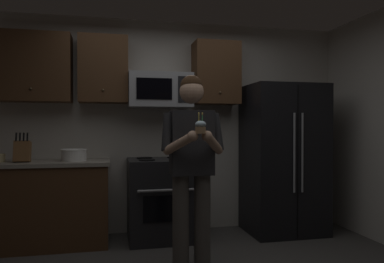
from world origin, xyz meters
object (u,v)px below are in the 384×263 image
at_px(person, 192,160).
at_px(cupcake, 201,127).
at_px(microwave, 160,91).
at_px(bowl_large_white, 74,155).
at_px(oven_range, 161,199).
at_px(refrigerator, 283,159).
at_px(knife_block, 22,151).

relative_size(person, cupcake, 10.13).
bearing_deg(person, microwave, 97.37).
bearing_deg(cupcake, bowl_large_white, 130.32).
bearing_deg(oven_range, bowl_large_white, -179.74).
bearing_deg(cupcake, refrigerator, 43.10).
relative_size(refrigerator, person, 1.02).
relative_size(oven_range, knife_block, 2.91).
bearing_deg(knife_block, microwave, 5.73).
xyz_separation_m(microwave, person, (0.14, -1.10, -0.72)).
xyz_separation_m(microwave, cupcake, (0.14, -1.43, -0.43)).
xyz_separation_m(oven_range, refrigerator, (1.50, -0.04, 0.44)).
distance_m(bowl_large_white, cupcake, 1.74).
distance_m(oven_range, knife_block, 1.59).
xyz_separation_m(oven_range, microwave, (0.00, 0.12, 1.26)).
relative_size(oven_range, cupcake, 5.36).
bearing_deg(refrigerator, cupcake, -136.90).
relative_size(knife_block, cupcake, 1.84).
bearing_deg(knife_block, person, -30.34).
distance_m(person, cupcake, 0.44).
distance_m(oven_range, person, 1.13).
xyz_separation_m(refrigerator, knife_block, (-2.98, 0.01, 0.13)).
bearing_deg(refrigerator, knife_block, 179.81).
relative_size(refrigerator, knife_block, 5.63).
bearing_deg(oven_range, person, -81.74).
distance_m(knife_block, cupcake, 2.09).
height_order(person, cupcake, person).
height_order(knife_block, person, person).
bearing_deg(microwave, oven_range, -90.02).
relative_size(oven_range, person, 0.53).
relative_size(bowl_large_white, person, 0.16).
height_order(oven_range, microwave, microwave).
bearing_deg(bowl_large_white, refrigerator, -0.81).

